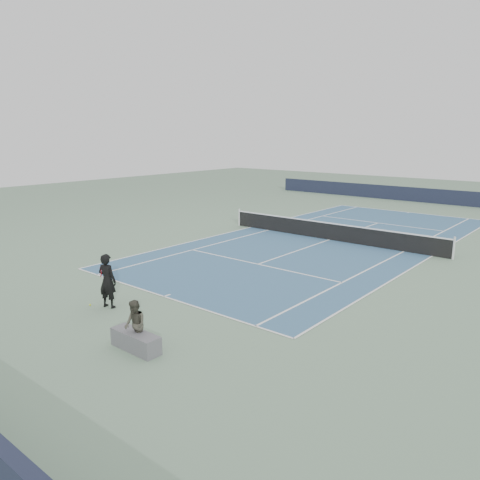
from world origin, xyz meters
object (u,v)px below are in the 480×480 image
Objects in this scene: tennis_net at (330,231)px; spectator_bench at (135,332)px; tennis_player at (107,281)px; tennis_ball at (90,305)px.

spectator_bench is at bearing -80.27° from tennis_net.
spectator_bench is at bearing -23.59° from tennis_player.
tennis_net is at bearing 87.28° from tennis_player.
tennis_net is at bearing 99.73° from spectator_bench.
tennis_ball is at bearing -150.43° from tennis_player.
spectator_bench is (3.25, -1.42, -0.42)m from tennis_player.
tennis_player reaches higher than spectator_bench.
spectator_bench is (2.60, -15.14, -0.01)m from tennis_net.
tennis_player is (-0.65, -13.72, 0.42)m from tennis_net.
tennis_player is 1.13× the size of spectator_bench.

